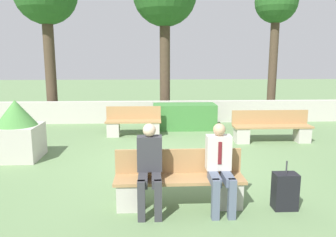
# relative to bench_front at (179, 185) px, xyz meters

# --- Properties ---
(ground_plane) EXTENTS (60.00, 60.00, 0.00)m
(ground_plane) POSITION_rel_bench_front_xyz_m (-0.06, 2.30, -0.35)
(ground_plane) COLOR #607F51
(perimeter_wall) EXTENTS (14.48, 0.30, 0.79)m
(perimeter_wall) POSITION_rel_bench_front_xyz_m (-0.06, 6.96, 0.05)
(perimeter_wall) COLOR #B7B2A8
(perimeter_wall) RESTS_ON ground_plane
(bench_front) EXTENTS (2.04, 0.49, 0.87)m
(bench_front) POSITION_rel_bench_front_xyz_m (0.00, 0.00, 0.00)
(bench_front) COLOR #A37A4C
(bench_front) RESTS_ON ground_plane
(bench_left_side) EXTENTS (1.67, 0.49, 0.87)m
(bench_left_side) POSITION_rel_bench_front_xyz_m (-0.99, 4.87, -0.02)
(bench_left_side) COLOR #A37A4C
(bench_left_side) RESTS_ON ground_plane
(bench_right_side) EXTENTS (2.19, 0.48, 0.87)m
(bench_right_side) POSITION_rel_bench_front_xyz_m (2.92, 3.93, 0.01)
(bench_right_side) COLOR #A37A4C
(bench_right_side) RESTS_ON ground_plane
(person_seated_man) EXTENTS (0.38, 0.63, 1.33)m
(person_seated_man) POSITION_rel_bench_front_xyz_m (0.61, -0.15, 0.39)
(person_seated_man) COLOR #515B70
(person_seated_man) RESTS_ON ground_plane
(person_seated_woman) EXTENTS (0.38, 0.63, 1.34)m
(person_seated_woman) POSITION_rel_bench_front_xyz_m (-0.46, -0.14, 0.40)
(person_seated_woman) COLOR #333338
(person_seated_woman) RESTS_ON ground_plane
(hedge_block_mid_left) EXTENTS (2.06, 0.87, 0.83)m
(hedge_block_mid_left) POSITION_rel_bench_front_xyz_m (0.64, 5.79, 0.07)
(hedge_block_mid_left) COLOR #3D7A38
(hedge_block_mid_left) RESTS_ON ground_plane
(planter_corner_left) EXTENTS (1.00, 1.00, 1.39)m
(planter_corner_left) POSITION_rel_bench_front_xyz_m (-3.55, 2.66, 0.32)
(planter_corner_left) COLOR #B7B2A8
(planter_corner_left) RESTS_ON ground_plane
(suitcase) EXTENTS (0.36, 0.25, 0.78)m
(suitcase) POSITION_rel_bench_front_xyz_m (1.63, -0.20, -0.06)
(suitcase) COLOR black
(suitcase) RESTS_ON ground_plane
(tree_center_right) EXTENTS (1.69, 1.69, 5.39)m
(tree_center_right) POSITION_rel_bench_front_xyz_m (4.53, 8.45, 3.97)
(tree_center_right) COLOR #473828
(tree_center_right) RESTS_ON ground_plane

